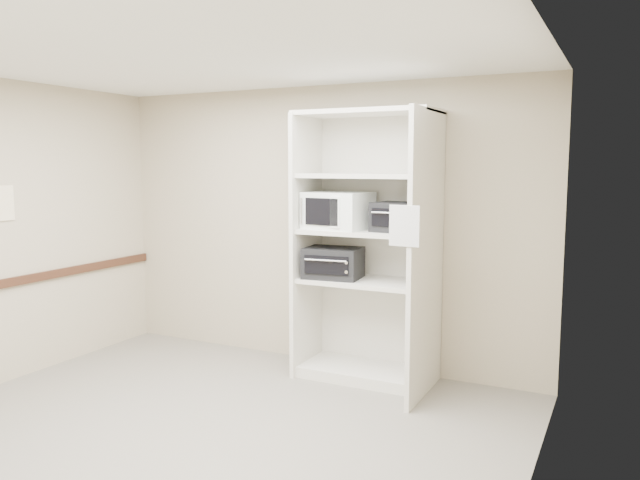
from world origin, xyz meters
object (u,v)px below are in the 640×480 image
at_px(toaster_oven_upper, 400,217).
at_px(toaster_oven_lower, 333,263).
at_px(shelving_unit, 371,257).
at_px(microwave, 338,210).

height_order(toaster_oven_upper, toaster_oven_lower, toaster_oven_upper).
bearing_deg(toaster_oven_lower, shelving_unit, 3.89).
distance_m(shelving_unit, toaster_oven_upper, 0.46).
distance_m(shelving_unit, microwave, 0.51).
bearing_deg(microwave, shelving_unit, 14.76).
bearing_deg(shelving_unit, microwave, -173.11).
xyz_separation_m(shelving_unit, toaster_oven_upper, (0.28, -0.04, 0.37)).
relative_size(microwave, toaster_oven_lower, 1.11).
bearing_deg(toaster_oven_lower, toaster_oven_upper, -4.46).
height_order(shelving_unit, toaster_oven_lower, shelving_unit).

